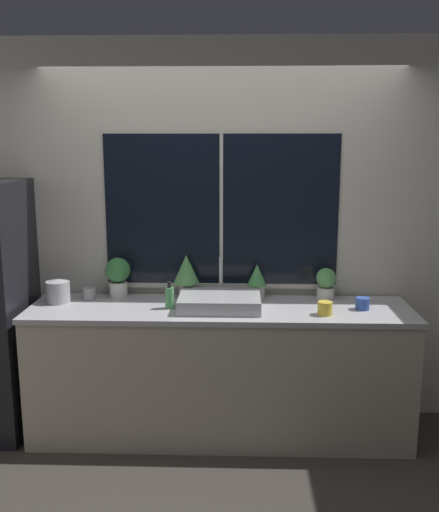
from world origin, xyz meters
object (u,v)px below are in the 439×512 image
(potted_plant_far_left, at_px, (118,275))
(mug_blue, at_px, (363,304))
(mug_yellow, at_px, (325,308))
(sink, at_px, (219,301))
(soap_bottle, at_px, (170,297))
(potted_plant_far_right, at_px, (326,283))
(kettle, at_px, (58,291))
(potted_plant_center_right, at_px, (257,280))
(mug_grey, at_px, (89,293))
(potted_plant_center_left, at_px, (186,272))

(potted_plant_far_left, distance_m, mug_blue, 1.70)
(mug_yellow, bearing_deg, potted_plant_far_left, 164.72)
(sink, bearing_deg, soap_bottle, -176.21)
(sink, bearing_deg, potted_plant_far_right, 18.68)
(kettle, bearing_deg, potted_plant_center_right, 6.44)
(potted_plant_far_right, relative_size, mug_grey, 2.42)
(potted_plant_far_right, xyz_separation_m, kettle, (-1.85, -0.15, -0.04))
(potted_plant_center_right, xyz_separation_m, potted_plant_far_right, (0.48, 0.00, -0.02))
(potted_plant_far_left, xyz_separation_m, soap_bottle, (0.40, -0.27, -0.09))
(kettle, bearing_deg, mug_grey, 23.49)
(soap_bottle, xyz_separation_m, mug_grey, (-0.59, 0.20, -0.03))
(potted_plant_center_right, xyz_separation_m, mug_blue, (0.69, -0.25, -0.09))
(potted_plant_center_right, relative_size, mug_blue, 2.68)
(sink, distance_m, soap_bottle, 0.33)
(sink, distance_m, potted_plant_center_left, 0.37)
(sink, distance_m, potted_plant_far_left, 0.78)
(potted_plant_center_right, distance_m, potted_plant_far_right, 0.48)
(potted_plant_far_left, relative_size, potted_plant_far_right, 1.29)
(potted_plant_center_left, relative_size, potted_plant_center_right, 1.25)
(mug_yellow, xyz_separation_m, mug_grey, (-1.60, 0.31, -0.00))
(mug_blue, xyz_separation_m, kettle, (-2.06, 0.10, 0.04))
(potted_plant_far_left, xyz_separation_m, mug_yellow, (1.41, -0.38, -0.12))
(sink, distance_m, potted_plant_center_right, 0.37)
(sink, xyz_separation_m, potted_plant_center_right, (0.26, 0.25, 0.09))
(mug_grey, bearing_deg, potted_plant_far_left, 20.19)
(sink, relative_size, mug_grey, 5.91)
(potted_plant_center_right, bearing_deg, mug_blue, -20.26)
(sink, relative_size, potted_plant_center_right, 2.19)
(sink, relative_size, kettle, 3.25)
(mug_grey, xyz_separation_m, mug_blue, (1.86, -0.18, -0.00))
(mug_yellow, xyz_separation_m, mug_blue, (0.27, 0.13, -0.00))
(mug_yellow, height_order, kettle, kettle)
(potted_plant_center_left, relative_size, potted_plant_far_right, 1.40)
(sink, bearing_deg, mug_grey, 168.86)
(soap_bottle, relative_size, mug_grey, 2.01)
(potted_plant_far_left, bearing_deg, mug_blue, -8.64)
(mug_grey, bearing_deg, kettle, -156.51)
(potted_plant_far_right, relative_size, mug_blue, 2.41)
(soap_bottle, distance_m, mug_blue, 1.28)
(potted_plant_center_right, distance_m, mug_grey, 1.18)
(soap_bottle, xyz_separation_m, mug_yellow, (1.01, -0.11, -0.03))
(mug_blue, bearing_deg, sink, 179.79)
(potted_plant_far_left, relative_size, soap_bottle, 1.55)
(soap_bottle, bearing_deg, potted_plant_far_right, 14.29)
(potted_plant_center_left, height_order, potted_plant_center_right, potted_plant_center_left)
(mug_grey, height_order, kettle, kettle)
(mug_grey, height_order, mug_blue, mug_grey)
(potted_plant_center_left, height_order, mug_blue, potted_plant_center_left)
(soap_bottle, bearing_deg, potted_plant_center_right, 24.94)
(sink, distance_m, potted_plant_far_right, 0.79)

